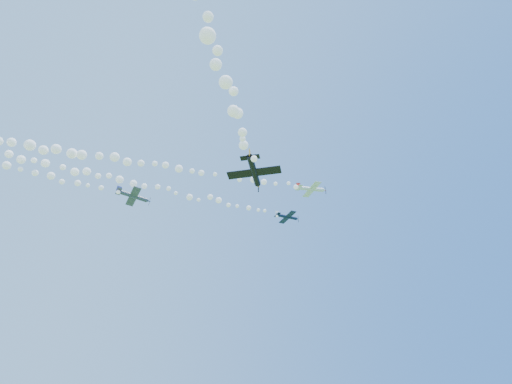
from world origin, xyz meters
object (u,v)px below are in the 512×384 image
plane_grey (133,196)px  plane_black (254,172)px  plane_white (311,189)px  plane_navy (287,217)px

plane_grey → plane_black: bearing=-72.9°
plane_white → plane_grey: (-33.38, 13.81, -4.76)m
plane_navy → plane_black: 42.98m
plane_black → plane_grey: bearing=54.2°
plane_grey → plane_black: size_ratio=1.15×
plane_navy → plane_grey: size_ratio=0.88×
plane_white → plane_grey: bearing=171.5°
plane_white → plane_grey: plane_white is taller
plane_navy → plane_black: bearing=-124.5°
plane_white → plane_black: plane_white is taller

